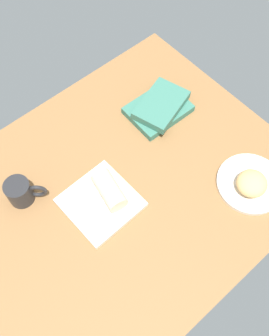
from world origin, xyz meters
TOP-DOWN VIEW (x-y plane):
  - dining_table at (0.00, 0.00)cm, footprint 110.00×90.00cm
  - round_plate at (-31.72, 26.30)cm, footprint 21.73×21.73cm
  - scone_pastry at (-30.12, 27.17)cm, footprint 12.01×11.83cm
  - square_plate at (8.96, 0.29)cm, footprint 21.77×21.77cm
  - sauce_cup at (13.72, 0.65)cm, footprint 4.70×4.70cm
  - breakfast_wrap at (5.16, 0.01)cm, footprint 8.52×13.78cm
  - book_stack at (-29.17, -14.30)cm, footprint 22.33×18.04cm
  - coffee_mug at (26.12, -17.62)cm, footprint 11.12×9.82cm

SIDE VIEW (x-z plane):
  - dining_table at x=0.00cm, z-range 0.00..4.00cm
  - round_plate at x=-31.72cm, z-range 4.00..5.40cm
  - square_plate at x=8.96cm, z-range 4.00..5.60cm
  - book_stack at x=-29.17cm, z-range 3.79..9.60cm
  - sauce_cup at x=13.72cm, z-range 5.69..7.95cm
  - scone_pastry at x=-30.12cm, z-range 5.40..10.89cm
  - coffee_mug at x=26.12cm, z-range 4.10..12.68cm
  - breakfast_wrap at x=5.16cm, z-range 5.60..11.84cm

